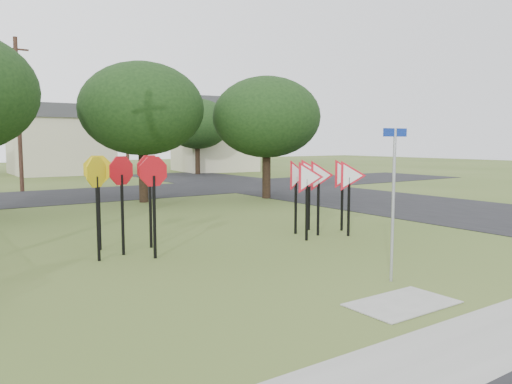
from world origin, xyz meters
The scene contains 15 objects.
ground centered at (0.00, 0.00, 0.00)m, with size 140.00×140.00×0.00m, color #3F541F.
sidewalk centered at (0.00, -4.20, 0.01)m, with size 30.00×1.60×0.02m, color gray.
street_right centered at (12.00, 10.00, 0.01)m, with size 8.00×50.00×0.02m, color black.
street_far centered at (0.00, 20.00, 0.01)m, with size 60.00×8.00×0.02m, color black.
curb_pad centered at (0.00, -2.40, 0.01)m, with size 2.00×1.20×0.02m, color gray.
street_name_sign centered at (1.03, -1.26, 1.85)m, with size 0.67×0.07×3.26m.
stop_sign_cluster centered at (-2.74, 4.48, 1.94)m, with size 2.44×2.05×2.63m.
yield_sign_cluster centered at (3.42, 3.68, 1.80)m, with size 3.11×2.14×2.45m.
far_pole_a centered at (-2.00, 24.00, 4.60)m, with size 1.40×0.24×9.00m.
far_pole_b centered at (6.00, 28.00, 4.35)m, with size 1.40×0.24×8.50m.
house_mid centered at (4.00, 40.00, 3.15)m, with size 8.40×8.40×6.20m.
house_right centered at (18.00, 36.00, 3.65)m, with size 8.30×8.30×7.20m.
tree_near_mid centered at (2.00, 15.00, 4.54)m, with size 6.00×6.00×6.80m.
tree_near_right centered at (8.00, 13.00, 4.22)m, with size 5.60×5.60×6.33m.
tree_far_right centered at (14.00, 32.00, 4.54)m, with size 6.00×6.00×6.80m.
Camera 1 is at (-7.28, -8.22, 2.99)m, focal length 35.00 mm.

